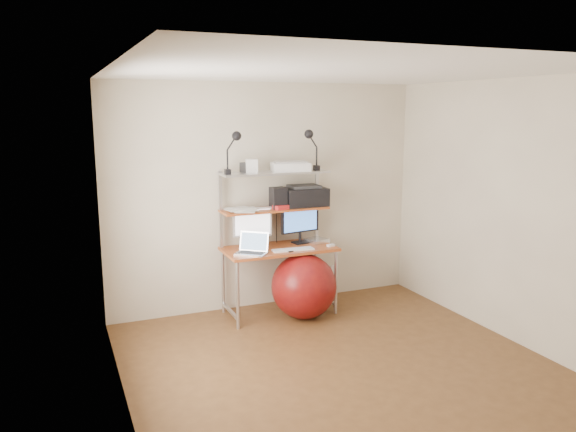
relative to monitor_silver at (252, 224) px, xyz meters
name	(u,v)px	position (x,y,z in m)	size (l,w,h in m)	color
room	(344,227)	(0.26, -1.58, 0.26)	(3.60, 3.60, 3.60)	brown
computer_desk	(277,227)	(0.26, -0.07, -0.03)	(1.20, 0.60, 1.57)	#B15622
wall_outlet	(334,270)	(1.11, 0.21, -0.69)	(0.08, 0.01, 0.12)	silver
monitor_silver	(252,224)	(0.00, 0.00, 0.00)	(0.42, 0.18, 0.47)	#BCBCC1
monitor_black	(300,222)	(0.56, -0.01, -0.01)	(0.48, 0.16, 0.48)	black
laptop	(253,249)	(-0.08, -0.24, -0.20)	(0.40, 0.39, 0.27)	silver
keyboard	(293,250)	(0.35, -0.29, -0.24)	(0.45, 0.13, 0.01)	silver
mouse	(331,245)	(0.80, -0.30, -0.24)	(0.08, 0.05, 0.02)	silver
mac_mini	(317,240)	(0.74, -0.06, -0.23)	(0.21, 0.21, 0.04)	silver
phone	(288,250)	(0.30, -0.29, -0.24)	(0.08, 0.14, 0.01)	black
printer	(304,196)	(0.62, 0.03, 0.27)	(0.49, 0.34, 0.23)	black
nas_cube	(278,198)	(0.29, -0.03, 0.28)	(0.16, 0.16, 0.23)	black
red_box	(281,207)	(0.30, -0.09, 0.18)	(0.16, 0.11, 0.05)	red
scanner	(290,166)	(0.44, -0.01, 0.61)	(0.44, 0.33, 0.11)	silver
box_white	(252,166)	(-0.01, -0.02, 0.63)	(0.12, 0.10, 0.14)	silver
box_grey	(246,167)	(-0.04, 0.05, 0.61)	(0.10, 0.10, 0.10)	#2D2D30
clip_lamp_left	(235,143)	(-0.21, -0.08, 0.88)	(0.18, 0.10, 0.44)	black
clip_lamp_right	(310,141)	(0.65, -0.08, 0.88)	(0.18, 0.10, 0.45)	black
exercise_ball	(304,286)	(0.45, -0.37, -0.64)	(0.70, 0.70, 0.70)	maroon
paper_stack	(242,210)	(-0.12, -0.01, 0.17)	(0.35, 0.41, 0.02)	white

